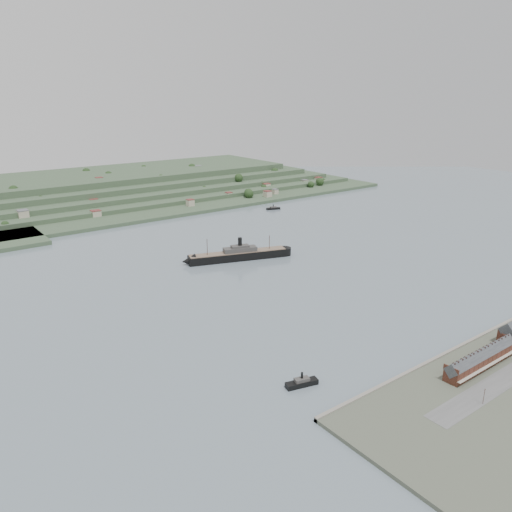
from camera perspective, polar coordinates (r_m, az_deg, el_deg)
ground at (r=398.07m, az=3.66°, el=-2.41°), size 1400.00×1400.00×0.00m
terrace_row at (r=291.43m, az=24.30°, el=-10.63°), size 55.60×9.80×11.07m
gabled_building at (r=323.11m, az=27.05°, el=-7.93°), size 10.40×10.18×14.09m
far_peninsula at (r=739.44m, az=-14.80°, el=7.55°), size 760.00×309.00×30.00m
steamship at (r=436.65m, az=-2.37°, el=0.09°), size 96.77×40.45×23.91m
tugboat at (r=257.30m, az=5.25°, el=-14.21°), size 17.42×8.56×7.58m
ferry_east at (r=631.80m, az=1.98°, el=5.48°), size 18.19×10.43×6.59m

